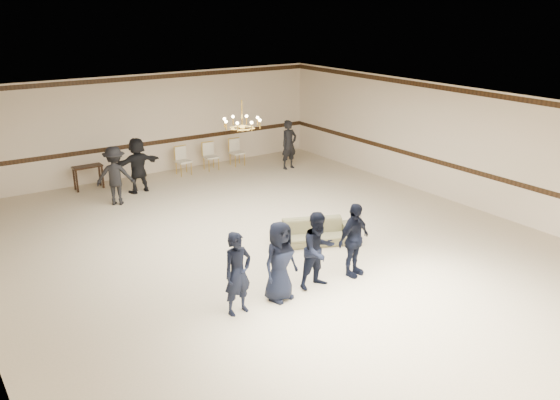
{
  "coord_description": "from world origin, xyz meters",
  "views": [
    {
      "loc": [
        -6.63,
        -10.36,
        5.32
      ],
      "look_at": [
        0.04,
        -0.5,
        1.21
      ],
      "focal_mm": 37.02,
      "sensor_mm": 36.0,
      "label": 1
    }
  ],
  "objects_px": {
    "banquet_chair_right": "(237,152)",
    "adult_right": "(289,145)",
    "adult_left": "(115,176)",
    "boy_b": "(280,261)",
    "banquet_chair_mid": "(211,157)",
    "boy_a": "(238,273)",
    "console_table": "(88,177)",
    "boy_c": "(318,250)",
    "settee": "(314,232)",
    "chandelier": "(242,114)",
    "banquet_chair_left": "(183,161)",
    "adult_mid": "(138,165)",
    "boy_d": "(354,240)"
  },
  "relations": [
    {
      "from": "settee",
      "to": "adult_mid",
      "type": "height_order",
      "value": "adult_mid"
    },
    {
      "from": "boy_a",
      "to": "banquet_chair_right",
      "type": "relative_size",
      "value": 1.71
    },
    {
      "from": "chandelier",
      "to": "console_table",
      "type": "xyz_separation_m",
      "value": [
        -2.14,
        5.47,
        -2.52
      ]
    },
    {
      "from": "boy_a",
      "to": "boy_c",
      "type": "relative_size",
      "value": 1.0
    },
    {
      "from": "boy_c",
      "to": "boy_a",
      "type": "bearing_deg",
      "value": 178.12
    },
    {
      "from": "boy_b",
      "to": "adult_right",
      "type": "distance_m",
      "value": 9.01
    },
    {
      "from": "boy_a",
      "to": "boy_c",
      "type": "xyz_separation_m",
      "value": [
        1.8,
        0.0,
        0.0
      ]
    },
    {
      "from": "banquet_chair_left",
      "to": "console_table",
      "type": "distance_m",
      "value": 3.01
    },
    {
      "from": "boy_c",
      "to": "adult_left",
      "type": "bearing_deg",
      "value": 101.03
    },
    {
      "from": "boy_a",
      "to": "adult_left",
      "type": "xyz_separation_m",
      "value": [
        0.2,
        6.98,
        0.04
      ]
    },
    {
      "from": "boy_b",
      "to": "adult_mid",
      "type": "distance_m",
      "value": 7.69
    },
    {
      "from": "adult_left",
      "to": "banquet_chair_right",
      "type": "relative_size",
      "value": 1.81
    },
    {
      "from": "boy_c",
      "to": "settee",
      "type": "xyz_separation_m",
      "value": [
        1.26,
        1.76,
        -0.5
      ]
    },
    {
      "from": "adult_right",
      "to": "settee",
      "type": "bearing_deg",
      "value": -124.27
    },
    {
      "from": "banquet_chair_mid",
      "to": "console_table",
      "type": "xyz_separation_m",
      "value": [
        -4.0,
        0.2,
        -0.09
      ]
    },
    {
      "from": "boy_c",
      "to": "adult_left",
      "type": "xyz_separation_m",
      "value": [
        -1.6,
        6.98,
        0.04
      ]
    },
    {
      "from": "adult_right",
      "to": "banquet_chair_mid",
      "type": "relative_size",
      "value": 1.81
    },
    {
      "from": "adult_left",
      "to": "boy_b",
      "type": "bearing_deg",
      "value": 124.93
    },
    {
      "from": "boy_d",
      "to": "adult_mid",
      "type": "distance_m",
      "value": 7.85
    },
    {
      "from": "console_table",
      "to": "chandelier",
      "type": "bearing_deg",
      "value": -69.9
    },
    {
      "from": "adult_left",
      "to": "banquet_chair_right",
      "type": "bearing_deg",
      "value": -132.16
    },
    {
      "from": "boy_d",
      "to": "console_table",
      "type": "xyz_separation_m",
      "value": [
        -2.74,
        8.79,
        -0.41
      ]
    },
    {
      "from": "boy_d",
      "to": "banquet_chair_left",
      "type": "bearing_deg",
      "value": 76.22
    },
    {
      "from": "boy_b",
      "to": "banquet_chair_right",
      "type": "relative_size",
      "value": 1.71
    },
    {
      "from": "adult_mid",
      "to": "console_table",
      "type": "distance_m",
      "value": 1.65
    },
    {
      "from": "banquet_chair_mid",
      "to": "banquet_chair_right",
      "type": "distance_m",
      "value": 1.0
    },
    {
      "from": "banquet_chair_left",
      "to": "boy_b",
      "type": "bearing_deg",
      "value": -109.15
    },
    {
      "from": "boy_c",
      "to": "console_table",
      "type": "height_order",
      "value": "boy_c"
    },
    {
      "from": "chandelier",
      "to": "banquet_chair_right",
      "type": "bearing_deg",
      "value": 61.52
    },
    {
      "from": "adult_right",
      "to": "banquet_chair_right",
      "type": "xyz_separation_m",
      "value": [
        -1.24,
        1.3,
        -0.36
      ]
    },
    {
      "from": "chandelier",
      "to": "boy_d",
      "type": "xyz_separation_m",
      "value": [
        0.6,
        -3.32,
        -2.1
      ]
    },
    {
      "from": "boy_d",
      "to": "adult_right",
      "type": "relative_size",
      "value": 0.95
    },
    {
      "from": "banquet_chair_mid",
      "to": "banquet_chair_right",
      "type": "height_order",
      "value": "same"
    },
    {
      "from": "chandelier",
      "to": "adult_right",
      "type": "height_order",
      "value": "chandelier"
    },
    {
      "from": "boy_a",
      "to": "boy_b",
      "type": "relative_size",
      "value": 1.0
    },
    {
      "from": "banquet_chair_right",
      "to": "boy_c",
      "type": "bearing_deg",
      "value": -112.23
    },
    {
      "from": "chandelier",
      "to": "boy_b",
      "type": "xyz_separation_m",
      "value": [
        -1.2,
        -3.32,
        -2.1
      ]
    },
    {
      "from": "banquet_chair_mid",
      "to": "boy_c",
      "type": "bearing_deg",
      "value": -100.51
    },
    {
      "from": "adult_left",
      "to": "banquet_chair_right",
      "type": "xyz_separation_m",
      "value": [
        4.76,
        1.6,
        -0.36
      ]
    },
    {
      "from": "chandelier",
      "to": "settee",
      "type": "xyz_separation_m",
      "value": [
        0.96,
        -1.56,
        -2.61
      ]
    },
    {
      "from": "banquet_chair_right",
      "to": "adult_right",
      "type": "bearing_deg",
      "value": -48.44
    },
    {
      "from": "banquet_chair_mid",
      "to": "console_table",
      "type": "height_order",
      "value": "banquet_chair_mid"
    },
    {
      "from": "chandelier",
      "to": "settee",
      "type": "relative_size",
      "value": 0.51
    },
    {
      "from": "boy_c",
      "to": "banquet_chair_mid",
      "type": "distance_m",
      "value": 8.86
    },
    {
      "from": "adult_right",
      "to": "banquet_chair_mid",
      "type": "bearing_deg",
      "value": 145.15
    },
    {
      "from": "adult_mid",
      "to": "banquet_chair_right",
      "type": "distance_m",
      "value": 3.98
    },
    {
      "from": "settee",
      "to": "boy_a",
      "type": "bearing_deg",
      "value": -126.71
    },
    {
      "from": "boy_a",
      "to": "console_table",
      "type": "bearing_deg",
      "value": 84.23
    },
    {
      "from": "boy_c",
      "to": "console_table",
      "type": "bearing_deg",
      "value": 99.97
    },
    {
      "from": "adult_left",
      "to": "banquet_chair_left",
      "type": "bearing_deg",
      "value": -120.6
    }
  ]
}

